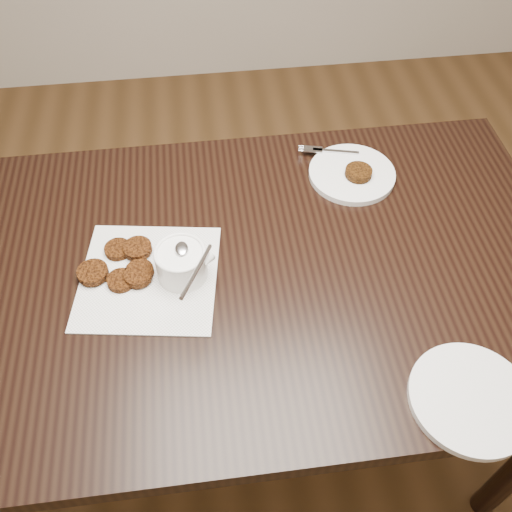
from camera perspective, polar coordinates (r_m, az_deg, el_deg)
The scene contains 7 objects.
floor at distance 1.80m, azimuth 1.10°, elevation -18.13°, with size 4.00×4.00×0.00m, color brown.
table at distance 1.49m, azimuth 0.60°, elevation -9.99°, with size 1.33×0.85×0.75m, color black.
napkin at distance 1.18m, azimuth -10.86°, elevation -2.13°, with size 0.28×0.28×0.00m, color white.
sauce_ramekin at distance 1.12m, azimuth -7.79°, elevation 0.44°, with size 0.14×0.14×0.14m, color white, non-canonical shape.
patty_cluster at distance 1.19m, azimuth -13.02°, elevation -1.32°, with size 0.20×0.20×0.02m, color #622F0D, non-canonical shape.
plate_with_patty at distance 1.38m, azimuth 9.77°, elevation 8.48°, with size 0.21×0.21×0.03m, color white, non-canonical shape.
plate_empty at distance 1.08m, azimuth 21.01°, elevation -13.41°, with size 0.22×0.22×0.02m, color silver.
Camera 1 is at (-0.11, -0.64, 1.68)m, focal length 39.30 mm.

